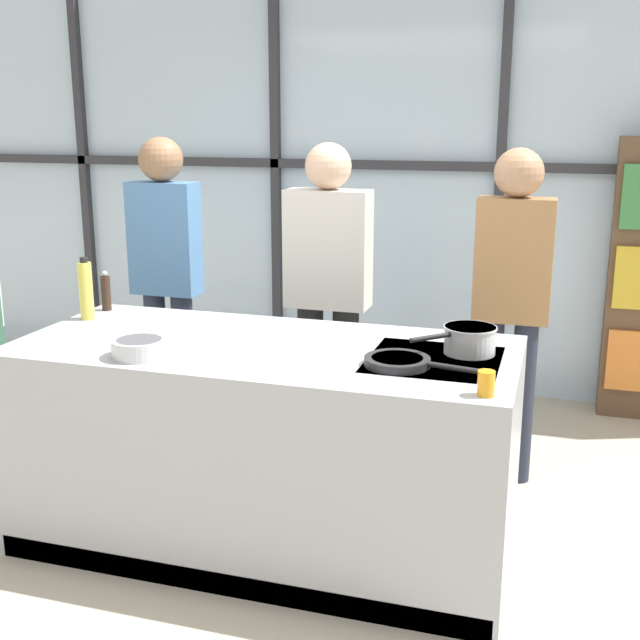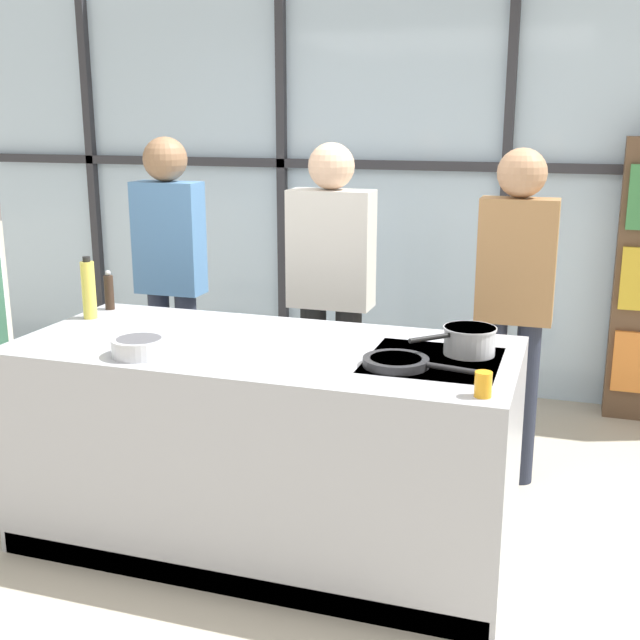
{
  "view_description": "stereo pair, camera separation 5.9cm",
  "coord_description": "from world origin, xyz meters",
  "px_view_note": "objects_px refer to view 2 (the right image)",
  "views": [
    {
      "loc": [
        1.18,
        -3.07,
        1.86
      ],
      "look_at": [
        0.22,
        0.1,
        1.02
      ],
      "focal_mm": 45.0,
      "sensor_mm": 36.0,
      "label": 1
    },
    {
      "loc": [
        1.24,
        -3.05,
        1.86
      ],
      "look_at": [
        0.22,
        0.1,
        1.02
      ],
      "focal_mm": 45.0,
      "sensor_mm": 36.0,
      "label": 2
    }
  ],
  "objects_px": {
    "spectator_center_left": "(331,284)",
    "spectator_center_right": "(515,292)",
    "spectator_far_left": "(170,267)",
    "mixing_bowl": "(139,346)",
    "white_plate": "(164,338)",
    "oil_bottle": "(89,289)",
    "saucepan": "(469,340)",
    "pepper_grinder": "(109,291)",
    "juice_glass_near": "(483,384)",
    "frying_pan": "(398,362)"
  },
  "relations": [
    {
      "from": "frying_pan",
      "to": "juice_glass_near",
      "type": "distance_m",
      "value": 0.43
    },
    {
      "from": "mixing_bowl",
      "to": "oil_bottle",
      "type": "distance_m",
      "value": 0.73
    },
    {
      "from": "saucepan",
      "to": "mixing_bowl",
      "type": "bearing_deg",
      "value": -161.12
    },
    {
      "from": "spectator_far_left",
      "to": "spectator_center_left",
      "type": "height_order",
      "value": "spectator_far_left"
    },
    {
      "from": "mixing_bowl",
      "to": "saucepan",
      "type": "bearing_deg",
      "value": 18.88
    },
    {
      "from": "oil_bottle",
      "to": "mixing_bowl",
      "type": "bearing_deg",
      "value": -41.12
    },
    {
      "from": "white_plate",
      "to": "spectator_center_left",
      "type": "bearing_deg",
      "value": 66.43
    },
    {
      "from": "spectator_far_left",
      "to": "juice_glass_near",
      "type": "distance_m",
      "value": 2.34
    },
    {
      "from": "spectator_center_left",
      "to": "spectator_center_right",
      "type": "distance_m",
      "value": 0.96
    },
    {
      "from": "spectator_center_right",
      "to": "saucepan",
      "type": "distance_m",
      "value": 0.84
    },
    {
      "from": "spectator_far_left",
      "to": "pepper_grinder",
      "type": "xyz_separation_m",
      "value": [
        -0.02,
        -0.61,
        -0.02
      ]
    },
    {
      "from": "mixing_bowl",
      "to": "pepper_grinder",
      "type": "xyz_separation_m",
      "value": [
        -0.56,
        0.66,
        0.05
      ]
    },
    {
      "from": "spectator_far_left",
      "to": "spectator_center_right",
      "type": "distance_m",
      "value": 1.92
    },
    {
      "from": "frying_pan",
      "to": "white_plate",
      "type": "bearing_deg",
      "value": 176.51
    },
    {
      "from": "juice_glass_near",
      "to": "spectator_far_left",
      "type": "bearing_deg",
      "value": 145.28
    },
    {
      "from": "frying_pan",
      "to": "pepper_grinder",
      "type": "distance_m",
      "value": 1.66
    },
    {
      "from": "spectator_far_left",
      "to": "frying_pan",
      "type": "height_order",
      "value": "spectator_far_left"
    },
    {
      "from": "spectator_far_left",
      "to": "mixing_bowl",
      "type": "height_order",
      "value": "spectator_far_left"
    },
    {
      "from": "spectator_center_left",
      "to": "spectator_center_right",
      "type": "height_order",
      "value": "spectator_center_left"
    },
    {
      "from": "frying_pan",
      "to": "oil_bottle",
      "type": "bearing_deg",
      "value": 169.49
    },
    {
      "from": "white_plate",
      "to": "oil_bottle",
      "type": "height_order",
      "value": "oil_bottle"
    },
    {
      "from": "spectator_far_left",
      "to": "white_plate",
      "type": "xyz_separation_m",
      "value": [
        0.51,
        -1.02,
        -0.1
      ]
    },
    {
      "from": "saucepan",
      "to": "mixing_bowl",
      "type": "xyz_separation_m",
      "value": [
        -1.27,
        -0.43,
        -0.02
      ]
    },
    {
      "from": "white_plate",
      "to": "juice_glass_near",
      "type": "bearing_deg",
      "value": -12.48
    },
    {
      "from": "frying_pan",
      "to": "pepper_grinder",
      "type": "relative_size",
      "value": 2.31
    },
    {
      "from": "white_plate",
      "to": "oil_bottle",
      "type": "relative_size",
      "value": 0.9
    },
    {
      "from": "spectator_center_right",
      "to": "frying_pan",
      "type": "xyz_separation_m",
      "value": [
        -0.35,
        -1.09,
        -0.07
      ]
    },
    {
      "from": "saucepan",
      "to": "white_plate",
      "type": "bearing_deg",
      "value": -171.87
    },
    {
      "from": "frying_pan",
      "to": "oil_bottle",
      "type": "relative_size",
      "value": 1.54
    },
    {
      "from": "white_plate",
      "to": "juice_glass_near",
      "type": "relative_size",
      "value": 3.0
    },
    {
      "from": "spectator_center_left",
      "to": "spectator_far_left",
      "type": "bearing_deg",
      "value": 0.0
    },
    {
      "from": "spectator_center_left",
      "to": "spectator_center_right",
      "type": "relative_size",
      "value": 1.01
    },
    {
      "from": "mixing_bowl",
      "to": "spectator_center_left",
      "type": "bearing_deg",
      "value": 71.71
    },
    {
      "from": "oil_bottle",
      "to": "pepper_grinder",
      "type": "height_order",
      "value": "oil_bottle"
    },
    {
      "from": "spectator_far_left",
      "to": "spectator_center_left",
      "type": "distance_m",
      "value": 0.96
    },
    {
      "from": "oil_bottle",
      "to": "frying_pan",
      "type": "bearing_deg",
      "value": -10.51
    },
    {
      "from": "spectator_far_left",
      "to": "spectator_center_left",
      "type": "xyz_separation_m",
      "value": [
        0.96,
        -0.0,
        -0.04
      ]
    },
    {
      "from": "oil_bottle",
      "to": "pepper_grinder",
      "type": "distance_m",
      "value": 0.19
    },
    {
      "from": "frying_pan",
      "to": "white_plate",
      "type": "relative_size",
      "value": 1.71
    },
    {
      "from": "spectator_center_left",
      "to": "spectator_center_right",
      "type": "bearing_deg",
      "value": -180.0
    },
    {
      "from": "oil_bottle",
      "to": "pepper_grinder",
      "type": "bearing_deg",
      "value": 93.07
    },
    {
      "from": "spectator_far_left",
      "to": "saucepan",
      "type": "xyz_separation_m",
      "value": [
        1.81,
        -0.84,
        -0.05
      ]
    },
    {
      "from": "frying_pan",
      "to": "pepper_grinder",
      "type": "xyz_separation_m",
      "value": [
        -1.59,
        0.48,
        0.07
      ]
    },
    {
      "from": "white_plate",
      "to": "juice_glass_near",
      "type": "distance_m",
      "value": 1.45
    },
    {
      "from": "saucepan",
      "to": "juice_glass_near",
      "type": "xyz_separation_m",
      "value": [
        0.12,
        -0.5,
        -0.02
      ]
    },
    {
      "from": "spectator_far_left",
      "to": "spectator_center_left",
      "type": "bearing_deg",
      "value": -180.0
    },
    {
      "from": "spectator_far_left",
      "to": "mixing_bowl",
      "type": "bearing_deg",
      "value": 113.01
    },
    {
      "from": "spectator_center_left",
      "to": "pepper_grinder",
      "type": "distance_m",
      "value": 1.15
    },
    {
      "from": "spectator_center_left",
      "to": "white_plate",
      "type": "bearing_deg",
      "value": 66.43
    },
    {
      "from": "frying_pan",
      "to": "juice_glass_near",
      "type": "xyz_separation_m",
      "value": [
        0.36,
        -0.25,
        0.03
      ]
    }
  ]
}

